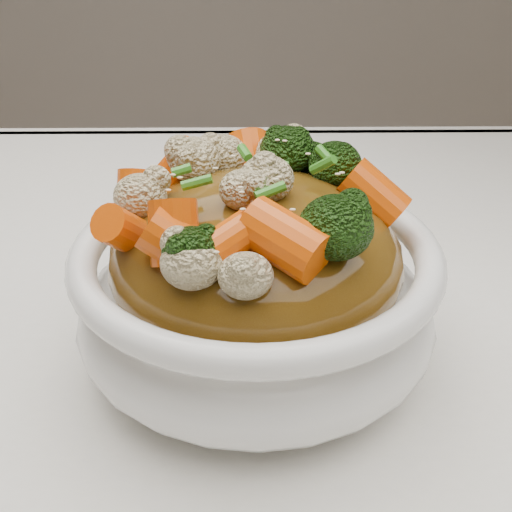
{
  "coord_description": "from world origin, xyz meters",
  "views": [
    {
      "loc": [
        0.01,
        -0.38,
        1.03
      ],
      "look_at": [
        0.01,
        -0.02,
        0.82
      ],
      "focal_mm": 50.0,
      "sensor_mm": 36.0,
      "label": 1
    }
  ],
  "objects": [
    {
      "name": "carrots",
      "position": [
        0.01,
        -0.02,
        0.88
      ],
      "size": [
        0.19,
        0.19,
        0.05
      ],
      "primitive_type": null,
      "rotation": [
        0.0,
        0.0,
        -0.12
      ],
      "color": "#DF5007",
      "rests_on": "sauce_base"
    },
    {
      "name": "tablecloth",
      "position": [
        0.0,
        0.0,
        0.73
      ],
      "size": [
        1.2,
        0.8,
        0.04
      ],
      "primitive_type": "cube",
      "color": "white",
      "rests_on": "dining_table"
    },
    {
      "name": "cauliflower",
      "position": [
        0.01,
        -0.02,
        0.88
      ],
      "size": [
        0.19,
        0.19,
        0.04
      ],
      "primitive_type": null,
      "rotation": [
        0.0,
        0.0,
        -0.12
      ],
      "color": "beige",
      "rests_on": "sauce_base"
    },
    {
      "name": "scallions",
      "position": [
        0.01,
        -0.02,
        0.88
      ],
      "size": [
        0.14,
        0.14,
        0.02
      ],
      "primitive_type": null,
      "rotation": [
        0.0,
        0.0,
        -0.12
      ],
      "color": "#307C1C",
      "rests_on": "sauce_base"
    },
    {
      "name": "sesame_seeds",
      "position": [
        0.01,
        -0.02,
        0.88
      ],
      "size": [
        0.17,
        0.17,
        0.01
      ],
      "primitive_type": null,
      "rotation": [
        0.0,
        0.0,
        -0.12
      ],
      "color": "beige",
      "rests_on": "sauce_base"
    },
    {
      "name": "sauce_base",
      "position": [
        0.01,
        -0.02,
        0.82
      ],
      "size": [
        0.19,
        0.19,
        0.09
      ],
      "primitive_type": "ellipsoid",
      "rotation": [
        0.0,
        0.0,
        -0.12
      ],
      "color": "#5A3A0F",
      "rests_on": "bowl"
    },
    {
      "name": "bowl",
      "position": [
        0.01,
        -0.02,
        0.79
      ],
      "size": [
        0.24,
        0.24,
        0.08
      ],
      "primitive_type": null,
      "rotation": [
        0.0,
        0.0,
        -0.12
      ],
      "color": "white",
      "rests_on": "tablecloth"
    },
    {
      "name": "broccoli",
      "position": [
        0.01,
        -0.02,
        0.88
      ],
      "size": [
        0.19,
        0.19,
        0.04
      ],
      "primitive_type": null,
      "rotation": [
        0.0,
        0.0,
        -0.12
      ],
      "color": "black",
      "rests_on": "sauce_base"
    }
  ]
}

